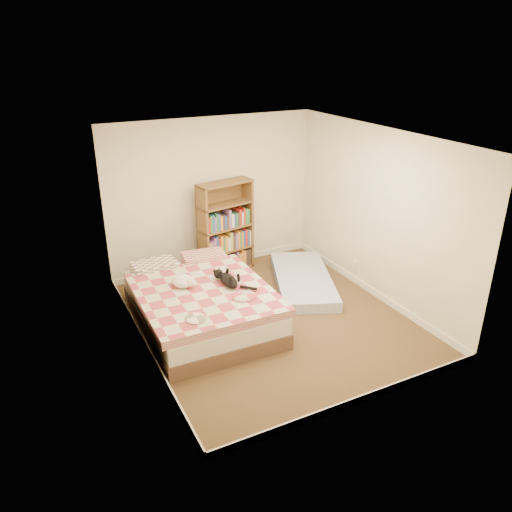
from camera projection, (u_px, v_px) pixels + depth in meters
name	position (u px, v px, depth m)	size (l,w,h in m)	color
room	(271.00, 239.00, 6.48)	(3.51, 4.01, 2.51)	#4C3620
bed	(200.00, 302.00, 6.81)	(1.72, 2.32, 0.61)	brown
bookshelf	(225.00, 239.00, 8.20)	(0.98, 0.48, 1.53)	brown
floor_mattress	(303.00, 280.00, 7.88)	(0.84, 1.86, 0.17)	#788EC8
black_cat	(228.00, 279.00, 6.69)	(0.30, 0.71, 0.16)	black
white_dog	(184.00, 281.00, 6.63)	(0.34, 0.37, 0.15)	white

